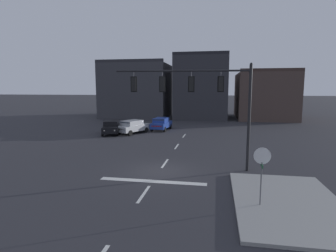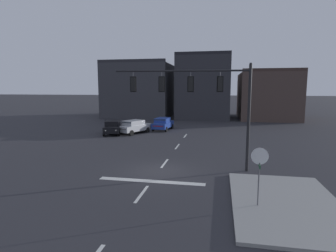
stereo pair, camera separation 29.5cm
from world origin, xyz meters
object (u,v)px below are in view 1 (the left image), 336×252
Objects in this scene: signal_mast_near_side at (203,94)px; stop_sign at (262,162)px; car_lot_nearside at (161,124)px; car_lot_middle at (133,126)px; car_lot_farside at (111,127)px.

signal_mast_near_side reaches higher than stop_sign.
signal_mast_near_side is 18.64m from car_lot_nearside.
signal_mast_near_side reaches higher than car_lot_nearside.
car_lot_nearside is (-9.20, 22.61, -1.29)m from stop_sign.
car_lot_middle is (-12.08, 19.25, -1.29)m from stop_sign.
stop_sign is at bearing -57.90° from car_lot_middle.
stop_sign is 0.60× the size of car_lot_middle.
signal_mast_near_side is at bearing 118.29° from stop_sign.
signal_mast_near_side is 1.92× the size of car_lot_nearside.
signal_mast_near_side is at bearing -70.00° from car_lot_nearside.
stop_sign is 22.76m from car_lot_middle.
car_lot_farside is (-2.43, -0.86, 0.00)m from car_lot_middle.
car_lot_nearside is at bearing 49.36° from car_lot_middle.
car_lot_nearside and car_lot_farside have the same top height.
car_lot_middle is at bearing 123.56° from signal_mast_near_side.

